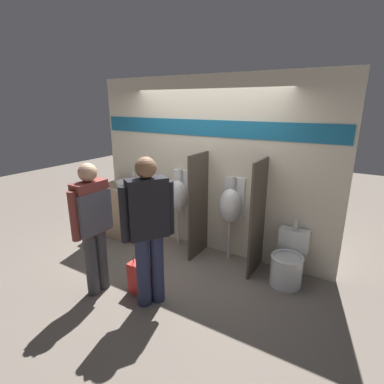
{
  "coord_description": "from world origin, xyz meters",
  "views": [
    {
      "loc": [
        2.21,
        -3.39,
        2.3
      ],
      "look_at": [
        0.0,
        0.17,
        1.05
      ],
      "focal_mm": 28.0,
      "sensor_mm": 36.0,
      "label": 1
    }
  ],
  "objects_px": {
    "sink_basin": "(128,183)",
    "toilet": "(288,263)",
    "shopping_bag": "(139,278)",
    "urinal_far": "(231,206)",
    "urinal_near_counter": "(178,196)",
    "person_in_vest": "(92,220)",
    "cell_phone": "(131,190)",
    "person_with_lanyard": "(148,227)"
  },
  "relations": [
    {
      "from": "cell_phone",
      "to": "urinal_far",
      "type": "relative_size",
      "value": 0.11
    },
    {
      "from": "person_in_vest",
      "to": "cell_phone",
      "type": "bearing_deg",
      "value": 26.53
    },
    {
      "from": "cell_phone",
      "to": "shopping_bag",
      "type": "height_order",
      "value": "cell_phone"
    },
    {
      "from": "sink_basin",
      "to": "urinal_far",
      "type": "height_order",
      "value": "urinal_far"
    },
    {
      "from": "urinal_near_counter",
      "to": "toilet",
      "type": "xyz_separation_m",
      "value": [
        1.87,
        -0.19,
        -0.57
      ]
    },
    {
      "from": "urinal_near_counter",
      "to": "sink_basin",
      "type": "bearing_deg",
      "value": -173.95
    },
    {
      "from": "urinal_far",
      "to": "person_with_lanyard",
      "type": "bearing_deg",
      "value": -102.95
    },
    {
      "from": "person_in_vest",
      "to": "shopping_bag",
      "type": "bearing_deg",
      "value": -62.87
    },
    {
      "from": "toilet",
      "to": "person_in_vest",
      "type": "xyz_separation_m",
      "value": [
        -1.99,
        -1.44,
        0.68
      ]
    },
    {
      "from": "urinal_far",
      "to": "person_with_lanyard",
      "type": "height_order",
      "value": "person_with_lanyard"
    },
    {
      "from": "sink_basin",
      "to": "shopping_bag",
      "type": "relative_size",
      "value": 0.82
    },
    {
      "from": "sink_basin",
      "to": "toilet",
      "type": "relative_size",
      "value": 0.52
    },
    {
      "from": "toilet",
      "to": "shopping_bag",
      "type": "xyz_separation_m",
      "value": [
        -1.52,
        -1.21,
        -0.08
      ]
    },
    {
      "from": "urinal_near_counter",
      "to": "person_in_vest",
      "type": "xyz_separation_m",
      "value": [
        -0.12,
        -1.63,
        0.11
      ]
    },
    {
      "from": "sink_basin",
      "to": "shopping_bag",
      "type": "xyz_separation_m",
      "value": [
        1.35,
        -1.29,
        -0.74
      ]
    },
    {
      "from": "sink_basin",
      "to": "cell_phone",
      "type": "xyz_separation_m",
      "value": [
        0.24,
        -0.18,
        -0.05
      ]
    },
    {
      "from": "sink_basin",
      "to": "urinal_near_counter",
      "type": "relative_size",
      "value": 0.33
    },
    {
      "from": "urinal_near_counter",
      "to": "person_in_vest",
      "type": "height_order",
      "value": "person_in_vest"
    },
    {
      "from": "urinal_near_counter",
      "to": "shopping_bag",
      "type": "distance_m",
      "value": 1.58
    },
    {
      "from": "person_with_lanyard",
      "to": "person_in_vest",
      "type": "bearing_deg",
      "value": 136.22
    },
    {
      "from": "sink_basin",
      "to": "urinal_far",
      "type": "xyz_separation_m",
      "value": [
        1.93,
        0.11,
        -0.09
      ]
    },
    {
      "from": "sink_basin",
      "to": "person_with_lanyard",
      "type": "distance_m",
      "value": 2.09
    },
    {
      "from": "person_with_lanyard",
      "to": "toilet",
      "type": "bearing_deg",
      "value": -12.17
    },
    {
      "from": "urinal_far",
      "to": "person_in_vest",
      "type": "height_order",
      "value": "person_in_vest"
    },
    {
      "from": "shopping_bag",
      "to": "toilet",
      "type": "bearing_deg",
      "value": 38.58
    },
    {
      "from": "person_in_vest",
      "to": "shopping_bag",
      "type": "relative_size",
      "value": 3.17
    },
    {
      "from": "cell_phone",
      "to": "person_with_lanyard",
      "type": "distance_m",
      "value": 1.8
    },
    {
      "from": "person_in_vest",
      "to": "urinal_near_counter",
      "type": "bearing_deg",
      "value": -3.08
    },
    {
      "from": "urinal_near_counter",
      "to": "urinal_far",
      "type": "height_order",
      "value": "same"
    },
    {
      "from": "urinal_far",
      "to": "shopping_bag",
      "type": "height_order",
      "value": "urinal_far"
    },
    {
      "from": "cell_phone",
      "to": "urinal_far",
      "type": "xyz_separation_m",
      "value": [
        1.69,
        0.29,
        -0.05
      ]
    },
    {
      "from": "sink_basin",
      "to": "person_in_vest",
      "type": "bearing_deg",
      "value": -60.17
    },
    {
      "from": "cell_phone",
      "to": "person_with_lanyard",
      "type": "height_order",
      "value": "person_with_lanyard"
    },
    {
      "from": "urinal_far",
      "to": "toilet",
      "type": "xyz_separation_m",
      "value": [
        0.94,
        -0.19,
        -0.57
      ]
    },
    {
      "from": "urinal_near_counter",
      "to": "urinal_far",
      "type": "distance_m",
      "value": 0.94
    },
    {
      "from": "toilet",
      "to": "person_in_vest",
      "type": "height_order",
      "value": "person_in_vest"
    },
    {
      "from": "person_with_lanyard",
      "to": "shopping_bag",
      "type": "distance_m",
      "value": 0.81
    },
    {
      "from": "sink_basin",
      "to": "shopping_bag",
      "type": "distance_m",
      "value": 2.01
    },
    {
      "from": "cell_phone",
      "to": "urinal_near_counter",
      "type": "bearing_deg",
      "value": 20.66
    },
    {
      "from": "sink_basin",
      "to": "toilet",
      "type": "distance_m",
      "value": 2.94
    },
    {
      "from": "sink_basin",
      "to": "cell_phone",
      "type": "relative_size",
      "value": 3.05
    },
    {
      "from": "shopping_bag",
      "to": "sink_basin",
      "type": "bearing_deg",
      "value": 136.22
    }
  ]
}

